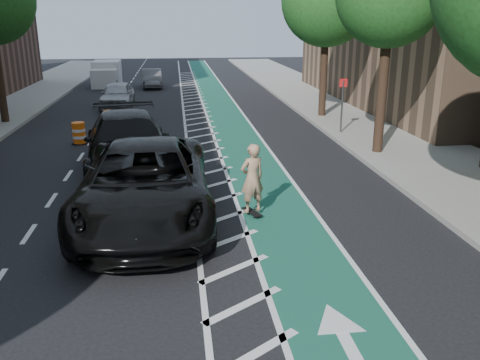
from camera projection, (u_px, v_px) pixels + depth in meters
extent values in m
plane|color=black|center=(161.00, 274.00, 10.28)|extent=(120.00, 120.00, 0.00)
cube|color=#195A49|center=(243.00, 149.00, 20.09)|extent=(2.00, 90.00, 0.01)
cube|color=silver|center=(206.00, 150.00, 19.91)|extent=(1.40, 90.00, 0.01)
cube|color=gray|center=(400.00, 143.00, 20.84)|extent=(5.00, 90.00, 0.15)
cube|color=gray|center=(343.00, 144.00, 20.55)|extent=(0.12, 90.00, 0.16)
cylinder|color=#382619|center=(387.00, 99.00, 18.11)|extent=(0.36, 0.36, 4.40)
cylinder|color=#382619|center=(324.00, 75.00, 25.68)|extent=(0.36, 0.36, 4.40)
sphere|color=#1C4717|center=(328.00, 0.00, 24.59)|extent=(4.20, 4.20, 4.20)
cylinder|color=#4C4C4C|center=(342.00, 108.00, 22.16)|extent=(0.08, 0.08, 2.40)
cube|color=red|center=(343.00, 83.00, 21.83)|extent=(0.35, 0.02, 0.35)
cube|color=black|center=(252.00, 212.00, 13.34)|extent=(0.48, 0.79, 0.03)
cylinder|color=black|center=(245.00, 211.00, 13.53)|extent=(0.05, 0.07, 0.06)
cylinder|color=black|center=(250.00, 210.00, 13.61)|extent=(0.05, 0.07, 0.06)
cylinder|color=black|center=(254.00, 218.00, 13.11)|extent=(0.05, 0.07, 0.06)
cylinder|color=black|center=(259.00, 216.00, 13.18)|extent=(0.05, 0.07, 0.06)
imported|color=tan|center=(252.00, 178.00, 13.06)|extent=(0.78, 0.65, 1.82)
imported|color=black|center=(145.00, 183.00, 12.77)|extent=(3.25, 7.03, 1.95)
imported|color=black|center=(127.00, 143.00, 16.94)|extent=(3.44, 6.88, 1.92)
imported|color=#A4A5A9|center=(117.00, 95.00, 29.36)|extent=(1.85, 4.37, 1.48)
imported|color=slate|center=(152.00, 78.00, 38.13)|extent=(1.65, 4.13, 1.34)
cube|color=silver|center=(107.00, 73.00, 39.63)|extent=(2.06, 2.96, 1.83)
cube|color=silver|center=(104.00, 79.00, 37.63)|extent=(1.85, 1.49, 1.37)
cylinder|color=black|center=(93.00, 85.00, 37.29)|extent=(0.24, 0.64, 0.64)
cylinder|color=black|center=(116.00, 84.00, 37.51)|extent=(0.24, 0.64, 0.64)
cylinder|color=black|center=(98.00, 80.00, 40.39)|extent=(0.24, 0.64, 0.64)
cylinder|color=black|center=(119.00, 79.00, 40.61)|extent=(0.24, 0.64, 0.64)
cylinder|color=#FF520D|center=(92.00, 173.00, 15.50)|extent=(0.50, 0.50, 0.86)
cylinder|color=silver|center=(93.00, 178.00, 15.55)|extent=(0.51, 0.51, 0.11)
cylinder|color=silver|center=(92.00, 169.00, 15.47)|extent=(0.51, 0.51, 0.11)
cylinder|color=black|center=(94.00, 186.00, 15.63)|extent=(0.63, 0.63, 0.04)
cylinder|color=#FF620D|center=(79.00, 133.00, 20.85)|extent=(0.52, 0.52, 0.90)
cylinder|color=silver|center=(79.00, 137.00, 20.89)|extent=(0.53, 0.53, 0.12)
cylinder|color=silver|center=(79.00, 130.00, 20.81)|extent=(0.53, 0.53, 0.12)
cylinder|color=black|center=(80.00, 143.00, 20.98)|extent=(0.66, 0.66, 0.04)
cylinder|color=orange|center=(110.00, 120.00, 23.54)|extent=(0.52, 0.52, 0.90)
cylinder|color=silver|center=(110.00, 123.00, 23.59)|extent=(0.53, 0.53, 0.12)
cylinder|color=silver|center=(109.00, 117.00, 23.50)|extent=(0.53, 0.53, 0.12)
cylinder|color=black|center=(110.00, 129.00, 23.67)|extent=(0.66, 0.66, 0.04)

